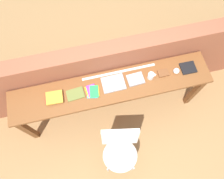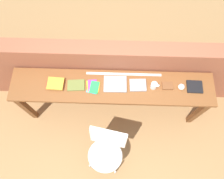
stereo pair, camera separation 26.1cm
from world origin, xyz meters
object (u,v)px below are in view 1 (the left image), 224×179
(magazine_cycling, at_px, (75,94))
(sports_ball_small, at_px, (176,71))
(chair_white_moulded, at_px, (120,149))
(pamphlet_pile_colourful, at_px, (93,91))
(leather_journal_brown, at_px, (163,73))
(book_stack_leftmost, at_px, (54,97))
(book_open_centre, at_px, (113,83))
(mug, at_px, (151,76))
(book_repair_rightmost, at_px, (188,68))

(magazine_cycling, height_order, sports_ball_small, sports_ball_small)
(chair_white_moulded, height_order, sports_ball_small, sports_ball_small)
(pamphlet_pile_colourful, distance_m, leather_journal_brown, 0.90)
(magazine_cycling, bearing_deg, chair_white_moulded, -65.23)
(magazine_cycling, bearing_deg, pamphlet_pile_colourful, -6.76)
(chair_white_moulded, relative_size, book_stack_leftmost, 4.16)
(sports_ball_small, bearing_deg, pamphlet_pile_colourful, -179.25)
(chair_white_moulded, relative_size, leather_journal_brown, 6.86)
(book_open_centre, xyz_separation_m, leather_journal_brown, (0.64, -0.00, 0.00))
(book_open_centre, bearing_deg, book_stack_leftmost, -179.26)
(leather_journal_brown, bearing_deg, mug, -175.74)
(chair_white_moulded, relative_size, mug, 8.10)
(magazine_cycling, xyz_separation_m, book_open_centre, (0.48, 0.03, 0.00))
(chair_white_moulded, distance_m, pamphlet_pile_colourful, 0.80)
(mug, bearing_deg, sports_ball_small, -0.67)
(sports_ball_small, bearing_deg, book_repair_rightmost, 6.18)
(book_stack_leftmost, height_order, pamphlet_pile_colourful, book_stack_leftmost)
(pamphlet_pile_colourful, height_order, book_repair_rightmost, book_repair_rightmost)
(leather_journal_brown, bearing_deg, book_stack_leftmost, 179.03)
(book_stack_leftmost, height_order, leather_journal_brown, book_stack_leftmost)
(book_repair_rightmost, bearing_deg, magazine_cycling, -178.12)
(book_stack_leftmost, relative_size, book_open_centre, 0.77)
(chair_white_moulded, height_order, book_repair_rightmost, book_repair_rightmost)
(leather_journal_brown, bearing_deg, pamphlet_pile_colourful, -179.43)
(book_stack_leftmost, relative_size, pamphlet_pile_colourful, 1.12)
(leather_journal_brown, bearing_deg, book_repair_rightmost, -2.17)
(book_open_centre, relative_size, book_repair_rightmost, 1.47)
(book_open_centre, bearing_deg, magazine_cycling, -177.35)
(chair_white_moulded, distance_m, book_open_centre, 0.82)
(book_stack_leftmost, distance_m, book_open_centre, 0.73)
(chair_white_moulded, height_order, leather_journal_brown, leather_journal_brown)
(chair_white_moulded, bearing_deg, leather_journal_brown, 45.17)
(mug, bearing_deg, book_repair_rightmost, 1.69)
(book_open_centre, bearing_deg, chair_white_moulded, -97.67)
(book_open_centre, bearing_deg, pamphlet_pile_colourful, -172.54)
(magazine_cycling, xyz_separation_m, sports_ball_small, (1.27, 0.00, 0.03))
(magazine_cycling, bearing_deg, sports_ball_small, -3.93)
(pamphlet_pile_colourful, relative_size, book_repair_rightmost, 1.01)
(book_stack_leftmost, distance_m, leather_journal_brown, 1.36)
(book_stack_leftmost, xyz_separation_m, sports_ball_small, (1.52, -0.00, 0.02))
(chair_white_moulded, relative_size, book_open_centre, 3.21)
(book_stack_leftmost, bearing_deg, sports_ball_small, -0.18)
(magazine_cycling, distance_m, pamphlet_pile_colourful, 0.21)
(chair_white_moulded, height_order, pamphlet_pile_colourful, pamphlet_pile_colourful)
(mug, bearing_deg, leather_journal_brown, 5.93)
(leather_journal_brown, height_order, sports_ball_small, sports_ball_small)
(sports_ball_small, distance_m, book_repair_rightmost, 0.17)
(sports_ball_small, bearing_deg, book_open_centre, 178.21)
(magazine_cycling, height_order, leather_journal_brown, leather_journal_brown)
(magazine_cycling, relative_size, book_repair_rightmost, 1.10)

